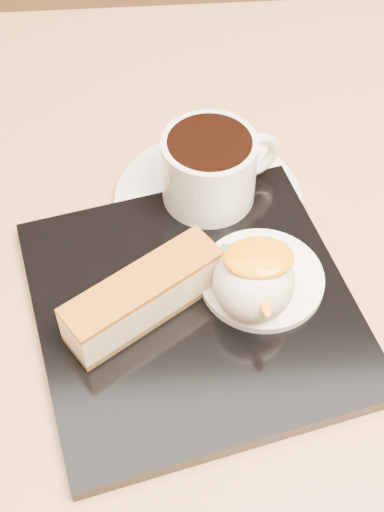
{
  "coord_description": "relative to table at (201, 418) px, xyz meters",
  "views": [
    {
      "loc": [
        -0.03,
        -0.27,
        1.15
      ],
      "look_at": [
        -0.01,
        0.03,
        0.76
      ],
      "focal_mm": 50.0,
      "sensor_mm": 36.0,
      "label": 1
    }
  ],
  "objects": [
    {
      "name": "table",
      "position": [
        0.0,
        0.0,
        0.0
      ],
      "size": [
        0.8,
        0.8,
        0.72
      ],
      "color": "black",
      "rests_on": "ground"
    },
    {
      "name": "cream_smear",
      "position": [
        0.04,
        0.02,
        0.17
      ],
      "size": [
        0.09,
        0.09,
        0.01
      ],
      "primitive_type": "cylinder",
      "color": "white",
      "rests_on": "dessert_plate"
    },
    {
      "name": "dessert_plate",
      "position": [
        -0.01,
        0.01,
        0.16
      ],
      "size": [
        0.26,
        0.26,
        0.01
      ],
      "primitive_type": "cube",
      "rotation": [
        0.0,
        0.0,
        0.22
      ],
      "color": "black",
      "rests_on": "table"
    },
    {
      "name": "ice_cream_scoop",
      "position": [
        0.03,
        0.0,
        0.19
      ],
      "size": [
        0.06,
        0.06,
        0.06
      ],
      "primitive_type": "sphere",
      "color": "white",
      "rests_on": "cream_smear"
    },
    {
      "name": "mango_sauce",
      "position": [
        0.04,
        0.01,
        0.22
      ],
      "size": [
        0.05,
        0.04,
        0.01
      ],
      "primitive_type": "ellipsoid",
      "color": "#FF9208",
      "rests_on": "ice_cream_scoop"
    },
    {
      "name": "saucer",
      "position": [
        0.01,
        0.11,
        0.16
      ],
      "size": [
        0.15,
        0.15,
        0.01
      ],
      "primitive_type": "cylinder",
      "color": "white",
      "rests_on": "table"
    },
    {
      "name": "coffee_cup",
      "position": [
        0.02,
        0.11,
        0.2
      ],
      "size": [
        0.1,
        0.07,
        0.06
      ],
      "rotation": [
        0.0,
        0.0,
        0.35
      ],
      "color": "white",
      "rests_on": "saucer"
    },
    {
      "name": "mint_sprig",
      "position": [
        0.02,
        0.05,
        0.17
      ],
      "size": [
        0.03,
        0.02,
        0.0
      ],
      "color": "green",
      "rests_on": "cream_smear"
    },
    {
      "name": "cheesecake",
      "position": [
        -0.04,
        0.0,
        0.19
      ],
      "size": [
        0.11,
        0.09,
        0.04
      ],
      "rotation": [
        0.0,
        0.0,
        0.59
      ],
      "color": "brown",
      "rests_on": "dessert_plate"
    }
  ]
}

